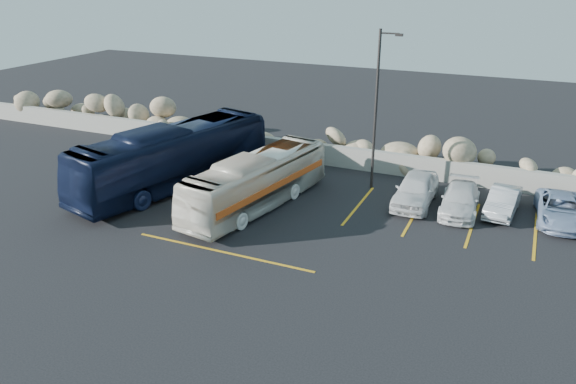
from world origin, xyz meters
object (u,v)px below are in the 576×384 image
at_px(car_b, 503,201).
at_px(car_a, 416,190).
at_px(lamppost, 377,107).
at_px(car_d, 560,209).
at_px(tour_coach, 173,157).
at_px(car_c, 460,200).
at_px(vintage_bus, 257,182).

bearing_deg(car_b, car_a, -166.88).
relative_size(lamppost, car_d, 1.88).
xyz_separation_m(tour_coach, car_d, (18.35, 3.32, -1.02)).
relative_size(car_a, car_b, 1.22).
bearing_deg(car_c, car_b, 16.20).
height_order(tour_coach, car_c, tour_coach).
height_order(car_a, car_d, car_a).
bearing_deg(vintage_bus, lamppost, 56.50).
bearing_deg(car_d, lamppost, 171.77).
bearing_deg(vintage_bus, car_a, 36.44).
xyz_separation_m(lamppost, tour_coach, (-9.52, -3.93, -2.69)).
xyz_separation_m(vintage_bus, tour_coach, (-5.14, 0.67, 0.33)).
distance_m(tour_coach, car_a, 12.32).
xyz_separation_m(tour_coach, car_c, (14.08, 2.64, -1.02)).
bearing_deg(car_a, tour_coach, -167.43).
bearing_deg(tour_coach, vintage_bus, 7.46).
xyz_separation_m(lamppost, car_a, (2.46, -1.21, -3.56)).
bearing_deg(vintage_bus, tour_coach, -177.32).
bearing_deg(car_b, car_d, 5.95).
bearing_deg(tour_coach, car_d, 25.12).
height_order(lamppost, car_c, lamppost).
xyz_separation_m(vintage_bus, car_a, (6.85, 3.39, -0.54)).
distance_m(lamppost, car_a, 4.49).
relative_size(tour_coach, car_a, 2.67).
bearing_deg(car_c, lamppost, 161.14).
height_order(car_a, car_c, car_a).
xyz_separation_m(lamppost, car_d, (8.83, -0.62, -3.71)).
distance_m(vintage_bus, car_b, 11.51).
height_order(car_b, car_d, car_d).
distance_m(car_a, car_b, 3.99).
bearing_deg(lamppost, vintage_bus, -133.60).
height_order(car_c, car_d, car_c).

